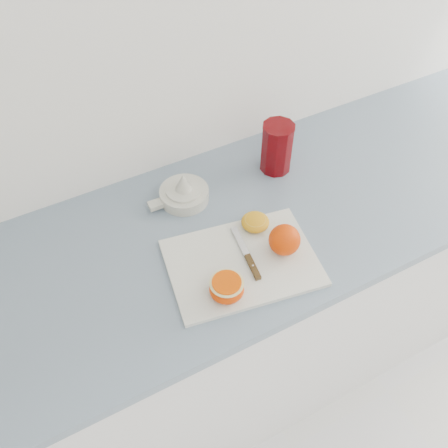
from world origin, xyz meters
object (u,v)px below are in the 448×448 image
object	(u,v)px
counter	(242,307)
cutting_board	(242,263)
half_orange	(227,288)
red_tumbler	(277,149)
citrus_juicer	(184,193)

from	to	relation	value
counter	cutting_board	size ratio (longest dim) A/B	6.82
half_orange	red_tumbler	world-z (taller)	red_tumbler
counter	half_orange	world-z (taller)	half_orange
counter	half_orange	xyz separation A→B (m)	(-0.17, -0.20, 0.48)
counter	citrus_juicer	distance (m)	0.51
counter	red_tumbler	bearing A→B (deg)	38.33
half_orange	citrus_juicer	bearing A→B (deg)	81.92
cutting_board	citrus_juicer	world-z (taller)	citrus_juicer
half_orange	red_tumbler	distance (m)	0.48
red_tumbler	counter	bearing A→B (deg)	-141.67
counter	citrus_juicer	bearing A→B (deg)	129.02
half_orange	red_tumbler	xyz separation A→B (m)	(0.34, 0.33, 0.03)
cutting_board	citrus_juicer	xyz separation A→B (m)	(-0.03, 0.27, 0.02)
half_orange	counter	bearing A→B (deg)	49.41
citrus_juicer	red_tumbler	xyz separation A→B (m)	(0.29, -0.01, 0.05)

